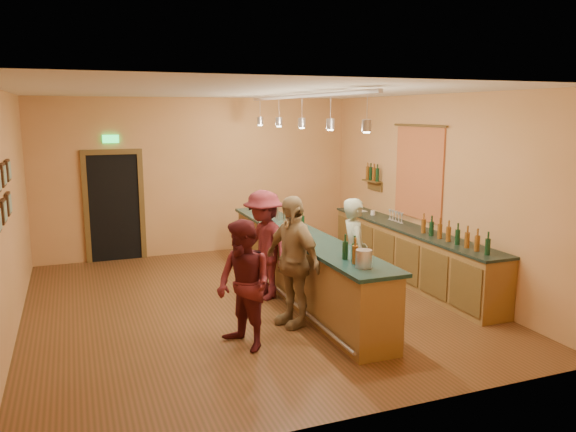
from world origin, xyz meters
name	(u,v)px	position (x,y,z in m)	size (l,w,h in m)	color
floor	(250,304)	(0.00, 0.00, 0.00)	(7.00, 7.00, 0.00)	#4F3516
ceiling	(247,91)	(0.00, 0.00, 3.20)	(6.50, 7.00, 0.02)	silver
wall_back	(199,177)	(0.00, 3.50, 1.60)	(6.50, 0.02, 3.20)	#B78044
wall_front	(362,257)	(0.00, -3.50, 1.60)	(6.50, 0.02, 3.20)	#B78044
wall_left	(7,215)	(-3.25, 0.00, 1.60)	(0.02, 7.00, 3.20)	#B78044
wall_right	(433,190)	(3.25, 0.00, 1.60)	(0.02, 7.00, 3.20)	#B78044
doorway	(114,204)	(-1.70, 3.47, 1.13)	(1.15, 0.09, 2.48)	black
tapestry	(419,173)	(3.23, 0.40, 1.85)	(0.03, 1.40, 1.60)	#A82721
bottle_shelf	(373,175)	(3.17, 1.90, 1.67)	(0.17, 0.55, 0.54)	#533C18
picture_grid	(1,196)	(-3.21, -0.75, 1.95)	(0.06, 2.20, 0.70)	#382111
back_counter	(410,253)	(2.97, 0.18, 0.49)	(0.60, 4.55, 1.27)	brown
tasting_bar	(301,261)	(0.85, 0.00, 0.61)	(0.74, 5.10, 1.38)	brown
pendant_track	(302,107)	(0.85, 0.00, 2.98)	(0.11, 4.60, 0.50)	silver
bartender	(354,254)	(1.40, -0.73, 0.84)	(0.61, 0.40, 1.67)	gray
customer_a	(244,285)	(-0.55, -1.54, 0.81)	(0.79, 0.61, 1.62)	#59191E
customer_b	(292,261)	(0.30, -1.01, 0.90)	(1.06, 0.44, 1.81)	#997A51
customer_c	(264,245)	(0.30, 0.19, 0.86)	(1.11, 0.64, 1.72)	#59191E
bar_stool	(339,254)	(1.74, 0.45, 0.52)	(0.32, 0.32, 0.66)	#8E5D40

